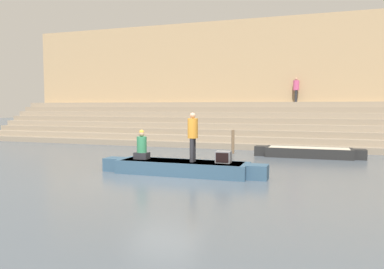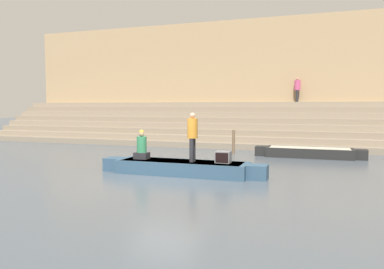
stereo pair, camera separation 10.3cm
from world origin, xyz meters
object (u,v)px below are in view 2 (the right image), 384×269
(person_standing, at_px, (192,134))
(tv_set, at_px, (223,157))
(person_on_steps, at_px, (297,88))
(mooring_post, at_px, (234,142))
(rowboat_main, at_px, (182,167))
(person_rowing, at_px, (142,147))
(moored_boat_shore, at_px, (309,152))

(person_standing, bearing_deg, tv_set, -3.27)
(person_on_steps, bearing_deg, tv_set, 41.17)
(person_standing, bearing_deg, mooring_post, 81.72)
(rowboat_main, xyz_separation_m, person_rowing, (-1.65, 0.03, 0.68))
(person_standing, xyz_separation_m, person_on_steps, (2.90, 13.31, 2.22))
(moored_boat_shore, relative_size, mooring_post, 4.17)
(tv_set, bearing_deg, mooring_post, 95.73)
(tv_set, bearing_deg, rowboat_main, 178.53)
(rowboat_main, xyz_separation_m, person_on_steps, (3.35, 13.27, 3.48))
(person_rowing, xyz_separation_m, person_on_steps, (4.99, 13.24, 2.80))
(moored_boat_shore, bearing_deg, rowboat_main, -125.03)
(person_standing, height_order, person_rowing, person_standing)
(person_rowing, height_order, mooring_post, person_rowing)
(person_standing, distance_m, tv_set, 1.40)
(rowboat_main, relative_size, person_standing, 3.53)
(person_rowing, relative_size, person_on_steps, 0.69)
(person_standing, relative_size, tv_set, 3.32)
(mooring_post, relative_size, person_on_steps, 0.78)
(mooring_post, distance_m, person_on_steps, 7.81)
(person_rowing, relative_size, tv_set, 2.09)
(mooring_post, xyz_separation_m, person_on_steps, (2.87, 6.56, 3.12))
(person_standing, xyz_separation_m, mooring_post, (0.03, 6.75, -0.90))
(rowboat_main, relative_size, person_on_steps, 3.89)
(moored_boat_shore, distance_m, mooring_post, 3.91)
(rowboat_main, bearing_deg, person_on_steps, 78.14)
(moored_boat_shore, height_order, mooring_post, mooring_post)
(rowboat_main, height_order, person_rowing, person_rowing)
(person_standing, height_order, person_on_steps, person_on_steps)
(person_standing, relative_size, moored_boat_shore, 0.34)
(person_standing, relative_size, person_on_steps, 1.10)
(moored_boat_shore, relative_size, person_on_steps, 3.25)
(rowboat_main, relative_size, moored_boat_shore, 1.20)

